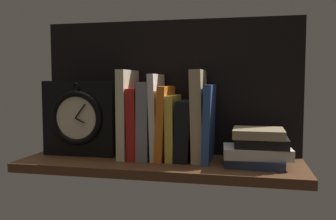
{
  "coord_description": "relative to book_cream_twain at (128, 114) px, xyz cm",
  "views": [
    {
      "loc": [
        24.3,
        -99.37,
        22.55
      ],
      "look_at": [
        1.61,
        3.43,
        14.29
      ],
      "focal_mm": 38.79,
      "sensor_mm": 36.0,
      "label": 1
    }
  ],
  "objects": [
    {
      "name": "book_blue_modern",
      "position": [
        24.22,
        0.0,
        -2.13
      ],
      "size": [
        2.56,
        16.21,
        21.74
      ],
      "primitive_type": "cube",
      "rotation": [
        0.0,
        0.03,
        0.0
      ],
      "color": "#2D4C8E",
      "rests_on": "ground_plane"
    },
    {
      "name": "book_stack_side",
      "position": [
        37.83,
        -4.03,
        -8.12
      ],
      "size": [
        18.38,
        13.42,
        10.06
      ],
      "color": "#232D4C",
      "rests_on": "ground_plane"
    },
    {
      "name": "book_white_catcher",
      "position": [
        9.04,
        0.0,
        -0.62
      ],
      "size": [
        2.66,
        13.84,
        24.75
      ],
      "primitive_type": "cube",
      "rotation": [
        0.0,
        -0.03,
        0.0
      ],
      "color": "silver",
      "rests_on": "ground_plane"
    },
    {
      "name": "ground_plane",
      "position": [
        10.63,
        -3.43,
        -14.22
      ],
      "size": [
        80.53,
        25.47,
        2.5
      ],
      "primitive_type": "cube",
      "color": "#4C2D19"
    },
    {
      "name": "book_orange_pandolfini",
      "position": [
        11.34,
        0.0,
        -2.36
      ],
      "size": [
        3.15,
        15.14,
        21.3
      ],
      "primitive_type": "cube",
      "rotation": [
        0.0,
        0.05,
        0.0
      ],
      "color": "orange",
      "rests_on": "ground_plane"
    },
    {
      "name": "book_red_requiem",
      "position": [
        2.88,
        0.0,
        -2.69
      ],
      "size": [
        3.11,
        13.44,
        20.61
      ],
      "primitive_type": "cube",
      "rotation": [
        0.0,
        -0.02,
        0.0
      ],
      "color": "red",
      "rests_on": "ground_plane"
    },
    {
      "name": "back_panel",
      "position": [
        10.63,
        8.71,
        7.8
      ],
      "size": [
        80.53,
        1.2,
        41.55
      ],
      "primitive_type": "cube",
      "color": "black",
      "rests_on": "ground_plane"
    },
    {
      "name": "book_gray_chess",
      "position": [
        6.19,
        0.0,
        -1.76
      ],
      "size": [
        3.43,
        14.34,
        22.44
      ],
      "primitive_type": "cube",
      "rotation": [
        0.0,
        0.01,
        0.0
      ],
      "color": "gray",
      "rests_on": "ground_plane"
    },
    {
      "name": "book_tan_shortstories",
      "position": [
        21.34,
        0.0,
        -0.06
      ],
      "size": [
        3.96,
        14.28,
        25.91
      ],
      "primitive_type": "cube",
      "rotation": [
        0.0,
        -0.03,
        0.0
      ],
      "color": "tan",
      "rests_on": "ground_plane"
    },
    {
      "name": "book_black_skeptic",
      "position": [
        17.38,
        0.0,
        -4.44
      ],
      "size": [
        4.87,
        14.06,
        17.22
      ],
      "primitive_type": "cube",
      "rotation": [
        0.0,
        0.04,
        0.0
      ],
      "color": "black",
      "rests_on": "ground_plane"
    },
    {
      "name": "book_yellow_seinlanguage",
      "position": [
        13.86,
        0.0,
        -3.68
      ],
      "size": [
        2.49,
        13.99,
        18.62
      ],
      "primitive_type": "cube",
      "rotation": [
        0.0,
        -0.01,
        0.0
      ],
      "color": "gold",
      "rests_on": "ground_plane"
    },
    {
      "name": "book_cream_twain",
      "position": [
        0.0,
        0.0,
        0.0
      ],
      "size": [
        2.44,
        14.78,
        25.95
      ],
      "primitive_type": "cube",
      "rotation": [
        0.0,
        0.0,
        0.0
      ],
      "color": "beige",
      "rests_on": "ground_plane"
    },
    {
      "name": "framed_clock",
      "position": [
        -15.09,
        -1.0,
        -1.53
      ],
      "size": [
        22.75,
        7.17,
        22.75
      ],
      "color": "black",
      "rests_on": "ground_plane"
    }
  ]
}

